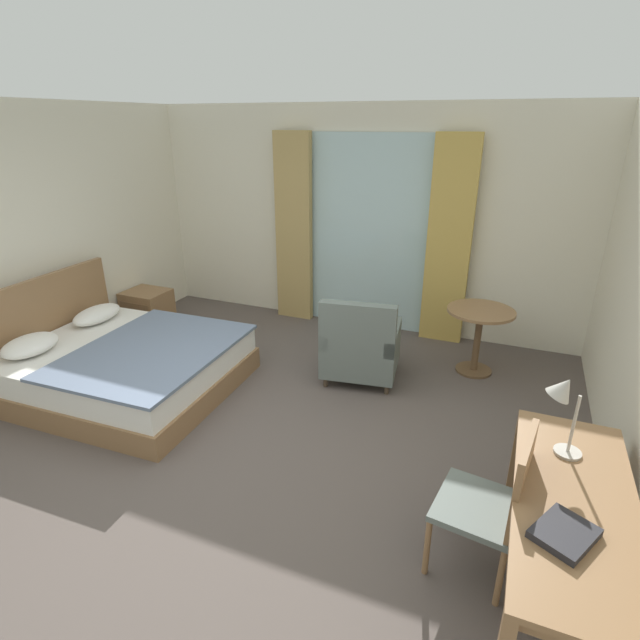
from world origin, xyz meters
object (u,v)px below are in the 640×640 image
object	(u,v)px
desk_chair	(495,499)
writing_desk	(573,514)
desk_lamp	(565,398)
round_cafe_table	(479,326)
bed	(121,363)
closed_book	(564,533)
nightstand	(148,309)
armchair_by_window	(361,347)

from	to	relation	value
desk_chair	writing_desk	bearing A→B (deg)	-17.12
desk_lamp	round_cafe_table	xyz separation A→B (m)	(-0.62, 2.26, -0.55)
writing_desk	desk_lamp	size ratio (longest dim) A/B	3.12
round_cafe_table	bed	bearing A→B (deg)	-152.10
closed_book	writing_desk	bearing A→B (deg)	104.77
desk_lamp	round_cafe_table	size ratio (longest dim) A/B	0.71
closed_book	round_cafe_table	bearing A→B (deg)	130.82
bed	round_cafe_table	xyz separation A→B (m)	(3.19, 1.69, 0.25)
writing_desk	desk_lamp	distance (m)	0.59
desk_chair	closed_book	world-z (taller)	desk_chair
writing_desk	nightstand	bearing A→B (deg)	154.01
armchair_by_window	round_cafe_table	size ratio (longest dim) A/B	1.30
bed	desk_lamp	world-z (taller)	desk_lamp
desk_chair	round_cafe_table	xyz separation A→B (m)	(-0.35, 2.53, 0.00)
desk_chair	bed	bearing A→B (deg)	166.55
nightstand	desk_chair	size ratio (longest dim) A/B	0.55
writing_desk	round_cafe_table	distance (m)	2.74
writing_desk	closed_book	bearing A→B (deg)	-103.56
closed_book	round_cafe_table	xyz separation A→B (m)	(-0.65, 2.92, -0.22)
desk_chair	desk_lamp	size ratio (longest dim) A/B	1.91
bed	nightstand	distance (m)	1.58
armchair_by_window	closed_book	bearing A→B (deg)	-53.34
bed	armchair_by_window	world-z (taller)	bed
desk_chair	round_cafe_table	size ratio (longest dim) A/B	1.36
bed	round_cafe_table	distance (m)	3.61
desk_lamp	round_cafe_table	bearing A→B (deg)	105.24
nightstand	desk_chair	distance (m)	4.90
writing_desk	closed_book	xyz separation A→B (m)	(-0.07, -0.28, 0.11)
armchair_by_window	round_cafe_table	xyz separation A→B (m)	(1.07, 0.62, 0.17)
nightstand	writing_desk	xyz separation A→B (m)	(4.73, -2.31, 0.40)
writing_desk	closed_book	size ratio (longest dim) A/B	5.54
desk_lamp	armchair_by_window	size ratio (longest dim) A/B	0.55
nightstand	closed_book	distance (m)	5.36
closed_book	desk_chair	bearing A→B (deg)	155.80
closed_book	desk_lamp	bearing A→B (deg)	120.99
round_cafe_table	nightstand	bearing A→B (deg)	-175.18
bed	desk_lamp	size ratio (longest dim) A/B	4.25
desk_chair	closed_book	distance (m)	0.54
closed_book	bed	bearing A→B (deg)	-169.50
writing_desk	round_cafe_table	bearing A→B (deg)	105.09
armchair_by_window	writing_desk	bearing A→B (deg)	-48.71
nightstand	desk_lamp	xyz separation A→B (m)	(4.63, -1.92, 0.83)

